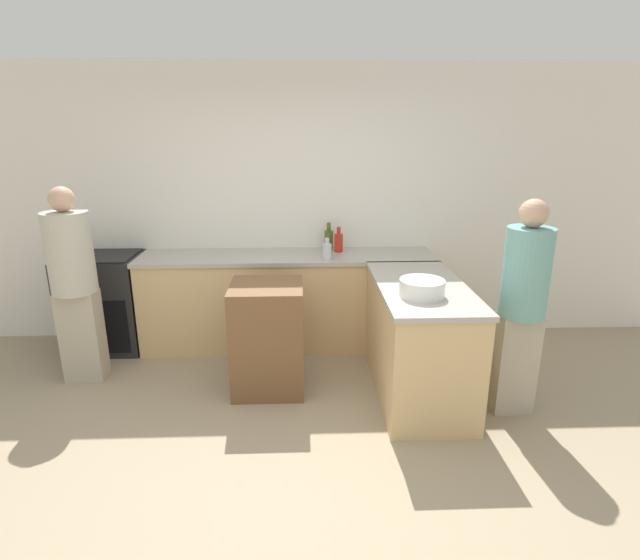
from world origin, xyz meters
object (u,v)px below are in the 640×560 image
object	(u,v)px
person_by_range	(74,280)
olive_oil_bottle	(329,239)
island_table	(268,337)
mixing_bowl	(422,288)
person_at_peninsula	(523,302)
vinegar_bottle_clear	(327,251)
hot_sauce_bottle	(339,242)
range_oven	(105,302)

from	to	relation	value
person_by_range	olive_oil_bottle	bearing A→B (deg)	21.29
island_table	mixing_bowl	distance (m)	1.33
person_at_peninsula	vinegar_bottle_clear	bearing A→B (deg)	140.24
hot_sauce_bottle	person_at_peninsula	xyz separation A→B (m)	(1.24, -1.41, -0.14)
person_at_peninsula	island_table	bearing A→B (deg)	166.93
range_oven	vinegar_bottle_clear	world-z (taller)	vinegar_bottle_clear
range_oven	vinegar_bottle_clear	bearing A→B (deg)	-4.61
mixing_bowl	olive_oil_bottle	world-z (taller)	olive_oil_bottle
range_oven	island_table	size ratio (longest dim) A/B	1.04
mixing_bowl	person_at_peninsula	xyz separation A→B (m)	(0.73, -0.05, -0.10)
island_table	person_at_peninsula	size ratio (longest dim) A/B	0.55
island_table	olive_oil_bottle	xyz separation A→B (m)	(0.56, 1.04, 0.59)
range_oven	olive_oil_bottle	world-z (taller)	olive_oil_bottle
hot_sauce_bottle	person_at_peninsula	world-z (taller)	person_at_peninsula
island_table	person_at_peninsula	xyz separation A→B (m)	(1.89, -0.44, 0.44)
hot_sauce_bottle	person_by_range	bearing A→B (deg)	-161.18
person_by_range	hot_sauce_bottle	bearing A→B (deg)	18.82
person_by_range	range_oven	bearing A→B (deg)	94.01
hot_sauce_bottle	range_oven	bearing A→B (deg)	-177.54
olive_oil_bottle	person_by_range	bearing A→B (deg)	-158.71
island_table	person_by_range	world-z (taller)	person_by_range
range_oven	person_by_range	bearing A→B (deg)	-85.99
island_table	olive_oil_bottle	bearing A→B (deg)	61.91
olive_oil_bottle	person_at_peninsula	bearing A→B (deg)	-48.09
mixing_bowl	vinegar_bottle_clear	size ratio (longest dim) A/B	1.65
vinegar_bottle_clear	person_at_peninsula	size ratio (longest dim) A/B	0.12
person_by_range	person_at_peninsula	bearing A→B (deg)	-10.48
island_table	mixing_bowl	world-z (taller)	mixing_bowl
vinegar_bottle_clear	person_at_peninsula	world-z (taller)	person_at_peninsula
island_table	vinegar_bottle_clear	distance (m)	1.03
range_oven	person_at_peninsula	distance (m)	3.78
vinegar_bottle_clear	olive_oil_bottle	distance (m)	0.35
person_by_range	person_at_peninsula	world-z (taller)	person_by_range
island_table	person_by_range	distance (m)	1.67
person_at_peninsula	hot_sauce_bottle	bearing A→B (deg)	131.32
mixing_bowl	hot_sauce_bottle	distance (m)	1.45
mixing_bowl	olive_oil_bottle	xyz separation A→B (m)	(-0.60, 1.43, 0.05)
mixing_bowl	range_oven	bearing A→B (deg)	155.67
vinegar_bottle_clear	person_at_peninsula	bearing A→B (deg)	-39.76
vinegar_bottle_clear	olive_oil_bottle	bearing A→B (deg)	84.29
range_oven	hot_sauce_bottle	size ratio (longest dim) A/B	3.83
hot_sauce_bottle	person_by_range	size ratio (longest dim) A/B	0.15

